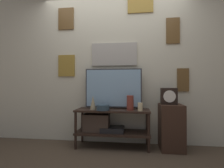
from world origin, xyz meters
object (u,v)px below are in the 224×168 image
at_px(vase_tall_ceramic, 130,103).
at_px(candle_jar, 140,107).
at_px(television, 113,88).
at_px(mantel_clock, 169,96).
at_px(vase_wide_bowl, 103,108).
at_px(vase_slim_bronze, 93,103).

bearing_deg(vase_tall_ceramic, candle_jar, -26.24).
xyz_separation_m(television, mantel_clock, (0.87, -0.09, -0.12)).
distance_m(television, vase_wide_bowl, 0.39).
distance_m(vase_slim_bronze, vase_tall_ceramic, 0.58).
bearing_deg(vase_wide_bowl, vase_tall_ceramic, 9.62).
height_order(vase_tall_ceramic, candle_jar, vase_tall_ceramic).
bearing_deg(candle_jar, vase_tall_ceramic, 153.76).
bearing_deg(vase_slim_bronze, mantel_clock, 3.07).
distance_m(vase_wide_bowl, mantel_clock, 1.02).
relative_size(vase_tall_ceramic, mantel_clock, 0.90).
height_order(vase_slim_bronze, mantel_clock, mantel_clock).
height_order(candle_jar, mantel_clock, mantel_clock).
bearing_deg(mantel_clock, vase_tall_ceramic, -174.30).
xyz_separation_m(vase_wide_bowl, mantel_clock, (1.00, 0.13, 0.17)).
height_order(vase_tall_ceramic, mantel_clock, mantel_clock).
height_order(television, mantel_clock, television).
relative_size(candle_jar, mantel_clock, 0.50).
distance_m(vase_slim_bronze, candle_jar, 0.74).
bearing_deg(vase_slim_bronze, candle_jar, -5.46).
distance_m(television, vase_tall_ceramic, 0.39).
xyz_separation_m(vase_wide_bowl, vase_slim_bronze, (-0.17, 0.07, 0.07)).
distance_m(vase_wide_bowl, candle_jar, 0.56).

